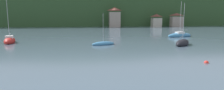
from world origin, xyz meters
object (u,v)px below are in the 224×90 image
object	(u,v)px
shore_building_central	(176,20)
sailboat_far_0	(10,41)
shore_building_west	(115,18)
sailboat_mid_6	(182,43)
shore_building_westcentral	(156,21)
mooring_buoy_mid	(206,63)
sailboat_far_2	(103,44)
sailboat_far_4	(180,35)

from	to	relation	value
shore_building_central	sailboat_far_0	world-z (taller)	sailboat_far_0
shore_building_west	sailboat_far_0	distance (m)	65.83
sailboat_far_0	sailboat_mid_6	bearing A→B (deg)	63.77
shore_building_westcentral	shore_building_central	size ratio (longest dim) A/B	0.94
sailboat_far_0	mooring_buoy_mid	bearing A→B (deg)	40.74
shore_building_central	shore_building_west	bearing A→B (deg)	178.96
shore_building_westcentral	sailboat_mid_6	size ratio (longest dim) A/B	0.86
shore_building_westcentral	sailboat_mid_6	world-z (taller)	sailboat_mid_6
shore_building_central	sailboat_mid_6	world-z (taller)	sailboat_mid_6
shore_building_central	sailboat_far_2	distance (m)	78.41
sailboat_far_2	mooring_buoy_mid	size ratio (longest dim) A/B	11.57
sailboat_far_4	sailboat_far_0	bearing A→B (deg)	-5.20
shore_building_west	sailboat_mid_6	world-z (taller)	shore_building_west
sailboat_far_4	mooring_buoy_mid	bearing A→B (deg)	53.80
shore_building_west	mooring_buoy_mid	xyz separation A→B (m)	(-1.06, -79.53, -5.10)
shore_building_west	mooring_buoy_mid	bearing A→B (deg)	-90.77
shore_building_central	sailboat_far_2	world-z (taller)	shore_building_central
sailboat_mid_6	sailboat_far_2	bearing A→B (deg)	124.71
shore_building_westcentral	sailboat_mid_6	bearing A→B (deg)	-106.77
sailboat_far_0	sailboat_far_4	xyz separation A→B (m)	(40.74, 6.51, -0.02)
shore_building_westcentral	sailboat_far_2	size ratio (longest dim) A/B	1.13
sailboat_far_2	mooring_buoy_mid	xyz separation A→B (m)	(10.56, -15.65, -0.22)
shore_building_central	sailboat_far_4	bearing A→B (deg)	-115.59
sailboat_far_4	mooring_buoy_mid	world-z (taller)	sailboat_far_4
shore_building_central	mooring_buoy_mid	distance (m)	86.66
shore_building_west	mooring_buoy_mid	size ratio (longest dim) A/B	19.40
sailboat_far_4	shore_building_central	bearing A→B (deg)	-129.86
sailboat_far_4	sailboat_mid_6	distance (m)	15.85
mooring_buoy_mid	shore_building_westcentral	bearing A→B (deg)	73.06
sailboat_mid_6	sailboat_far_4	bearing A→B (deg)	16.74
sailboat_far_0	sailboat_far_4	distance (m)	41.25
shore_building_westcentral	sailboat_mid_6	distance (m)	68.55
sailboat_far_2	sailboat_mid_6	size ratio (longest dim) A/B	0.76
sailboat_far_0	sailboat_far_4	world-z (taller)	sailboat_far_4
sailboat_far_2	mooring_buoy_mid	distance (m)	18.89
sailboat_far_0	sailboat_far_2	world-z (taller)	sailboat_far_0
shore_building_central	mooring_buoy_mid	xyz separation A→B (m)	(-35.65, -78.90, -3.64)
shore_building_westcentral	sailboat_far_4	distance (m)	52.97
sailboat_mid_6	shore_building_central	bearing A→B (deg)	16.82
shore_building_west	shore_building_westcentral	bearing A→B (deg)	-0.82
shore_building_west	shore_building_central	size ratio (longest dim) A/B	1.40
sailboat_far_4	shore_building_west	bearing A→B (deg)	-93.12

